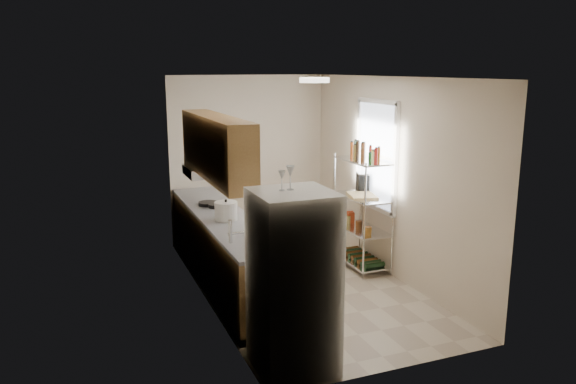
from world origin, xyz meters
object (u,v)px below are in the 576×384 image
frying_pan_large (208,204)px  cutting_board (362,196)px  espresso_machine (363,182)px  rice_cooker (226,211)px  refrigerator (293,282)px

frying_pan_large → cutting_board: 2.07m
frying_pan_large → espresso_machine: espresso_machine is taller
rice_cooker → refrigerator: bearing=-88.4°
cutting_board → espresso_machine: (0.16, 0.28, 0.12)m
refrigerator → cutting_board: bearing=48.5°
cutting_board → frying_pan_large: bearing=159.3°
refrigerator → frying_pan_large: 2.83m
refrigerator → cutting_board: size_ratio=3.79×
cutting_board → espresso_machine: 0.35m
refrigerator → frying_pan_large: refrigerator is taller
frying_pan_large → cutting_board: size_ratio=0.59×
rice_cooker → cutting_board: 1.91m
rice_cooker → frying_pan_large: size_ratio=1.06×
refrigerator → cutting_board: (1.85, 2.10, 0.19)m
frying_pan_large → cutting_board: bearing=-24.1°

